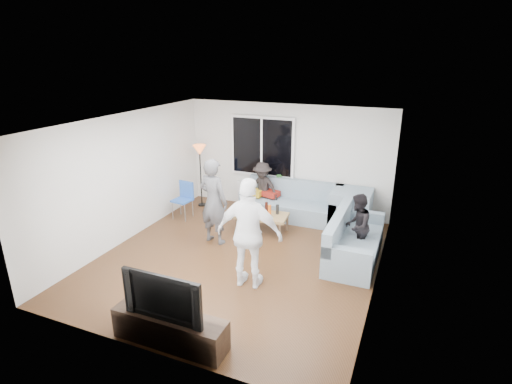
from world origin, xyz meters
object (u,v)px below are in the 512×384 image
at_px(floor_lamp, 201,176).
at_px(television, 167,293).
at_px(player_right, 249,234).
at_px(player_left, 214,202).
at_px(side_chair, 182,201).
at_px(sofa_back_section, 291,201).
at_px(spectator_back, 262,188).
at_px(coffee_table, 262,223).
at_px(tv_console, 170,329).
at_px(sofa_right_section, 355,237).
at_px(spectator_right, 357,226).

relative_size(floor_lamp, television, 1.36).
bearing_deg(television, player_right, 76.53).
bearing_deg(player_left, side_chair, -22.70).
distance_m(sofa_back_section, spectator_back, 0.76).
relative_size(coffee_table, player_left, 0.62).
relative_size(player_left, television, 1.54).
bearing_deg(coffee_table, player_right, -73.75).
bearing_deg(player_left, floor_lamp, -43.17).
bearing_deg(tv_console, player_right, 76.53).
relative_size(sofa_back_section, player_left, 1.30).
height_order(coffee_table, floor_lamp, floor_lamp).
bearing_deg(tv_console, television, 180.00).
bearing_deg(television, player_left, 107.00).
relative_size(sofa_right_section, spectator_back, 1.58).
height_order(coffee_table, television, television).
distance_m(player_left, television, 3.08).
height_order(tv_console, television, television).
xyz_separation_m(sofa_back_section, coffee_table, (-0.34, -0.99, -0.22)).
relative_size(sofa_right_section, coffee_table, 1.82).
relative_size(spectator_right, television, 1.09).
height_order(player_left, player_right, player_right).
height_order(sofa_back_section, side_chair, side_chair).
bearing_deg(sofa_back_section, tv_console, -91.77).
height_order(side_chair, player_left, player_left).
height_order(player_right, television, player_right).
height_order(sofa_back_section, player_left, player_left).
height_order(sofa_right_section, floor_lamp, floor_lamp).
bearing_deg(sofa_back_section, player_right, -85.04).
bearing_deg(player_right, sofa_back_section, -89.06).
bearing_deg(floor_lamp, side_chair, -90.00).
bearing_deg(sofa_right_section, side_chair, 83.94).
bearing_deg(sofa_back_section, spectator_back, 177.65).
height_order(player_left, television, player_left).
relative_size(sofa_back_section, spectator_right, 1.84).
bearing_deg(coffee_table, sofa_back_section, 71.33).
relative_size(sofa_right_section, side_chair, 2.33).
bearing_deg(tv_console, side_chair, 120.16).
distance_m(sofa_back_section, coffee_table, 1.07).
xyz_separation_m(coffee_table, player_right, (0.60, -2.06, 0.74)).
bearing_deg(side_chair, spectator_right, 3.15).
distance_m(coffee_table, tv_console, 3.78).
bearing_deg(television, spectator_back, 96.93).
relative_size(sofa_right_section, player_right, 1.07).
relative_size(player_right, television, 1.63).
bearing_deg(player_right, sofa_right_section, -136.09).
bearing_deg(floor_lamp, coffee_table, -24.00).
height_order(sofa_right_section, television, television).
height_order(sofa_back_section, spectator_back, spectator_back).
bearing_deg(side_chair, player_right, -30.28).
bearing_deg(floor_lamp, player_left, -53.17).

